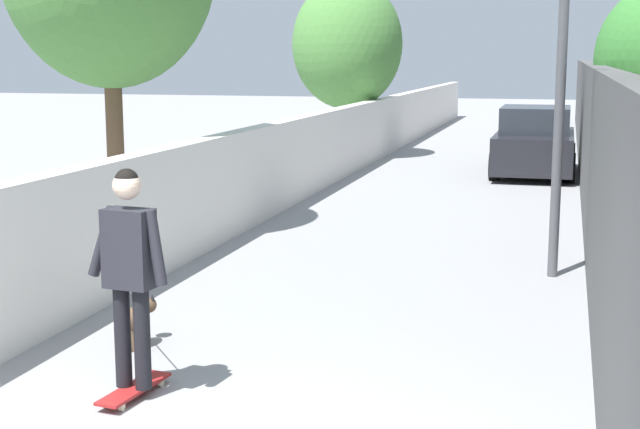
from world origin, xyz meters
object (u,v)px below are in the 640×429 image
object	(u,v)px
lamp_post	(564,17)
person_skateboarder	(130,261)
car_near	(535,143)
tree_left_near	(347,44)
dog	(137,317)
skateboard	(134,389)

from	to	relation	value
lamp_post	person_skateboarder	bearing A→B (deg)	148.12
lamp_post	car_near	distance (m)	10.21
tree_left_near	dog	size ratio (longest dim) A/B	3.14
tree_left_near	person_skateboarder	bearing A→B (deg)	-172.00
car_near	dog	bearing A→B (deg)	167.34
car_near	skateboard	bearing A→B (deg)	170.41
person_skateboarder	car_near	xyz separation A→B (m)	(14.92, -2.52, -0.39)
person_skateboarder	dog	world-z (taller)	person_skateboarder
person_skateboarder	skateboard	bearing A→B (deg)	63.43
skateboard	car_near	xyz separation A→B (m)	(14.92, -2.52, 0.65)
person_skateboarder	car_near	distance (m)	15.14
skateboard	car_near	bearing A→B (deg)	-9.59
lamp_post	skateboard	xyz separation A→B (m)	(-5.02, 3.12, -3.05)
car_near	person_skateboarder	bearing A→B (deg)	170.41
tree_left_near	car_near	size ratio (longest dim) A/B	1.22
person_skateboarder	dog	size ratio (longest dim) A/B	1.17
dog	car_near	world-z (taller)	car_near
lamp_post	skateboard	distance (m)	6.65
dog	person_skateboarder	bearing A→B (deg)	-154.83
person_skateboarder	lamp_post	bearing A→B (deg)	-31.88
skateboard	car_near	distance (m)	15.15
skateboard	car_near	world-z (taller)	car_near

